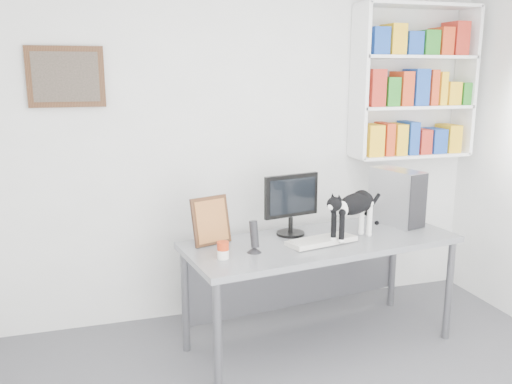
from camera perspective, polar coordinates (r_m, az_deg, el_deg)
room at (r=2.46m, az=11.66°, el=-1.53°), size 4.01×4.01×2.70m
bookshelf at (r=4.70m, az=16.31°, el=11.04°), size 1.03×0.28×1.24m
wall_art at (r=4.06m, az=-19.38°, el=11.36°), size 0.52×0.04×0.42m
desk at (r=3.95m, az=6.76°, el=-10.48°), size 1.99×0.99×0.79m
monitor at (r=3.84m, az=3.69°, el=-1.29°), size 0.45×0.28×0.45m
keyboard at (r=3.72m, az=6.91°, el=-5.11°), size 0.51×0.28×0.04m
pc_tower at (r=4.26m, az=14.57°, el=-0.47°), size 0.29×0.45×0.42m
speaker at (r=3.48m, az=-0.19°, el=-4.67°), size 0.12×0.12×0.22m
leaning_print at (r=3.65m, az=-4.78°, el=-2.93°), size 0.29×0.19×0.34m
soup_can at (r=3.40m, az=-3.49°, el=-6.13°), size 0.09×0.09×0.11m
cat at (r=3.78m, az=10.22°, el=-2.49°), size 0.56×0.41×0.34m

